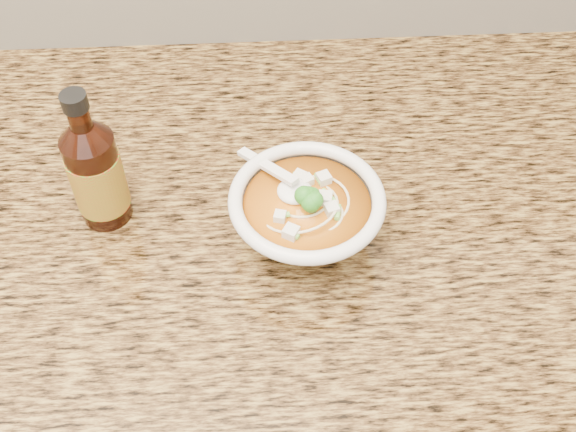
{
  "coord_description": "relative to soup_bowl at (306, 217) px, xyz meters",
  "views": [
    {
      "loc": [
        0.35,
        1.13,
        1.54
      ],
      "look_at": [
        0.37,
        1.62,
        0.94
      ],
      "focal_mm": 45.0,
      "sensor_mm": 36.0,
      "label": 1
    }
  ],
  "objects": [
    {
      "name": "cabinet",
      "position": [
        -0.39,
        0.05,
        -0.51
      ],
      "size": [
        4.0,
        0.65,
        0.86
      ],
      "primitive_type": "cube",
      "color": "#301D0E",
      "rests_on": "ground"
    },
    {
      "name": "soup_bowl",
      "position": [
        0.0,
        0.0,
        0.0
      ],
      "size": [
        0.17,
        0.17,
        0.09
      ],
      "rotation": [
        0.0,
        0.0,
        0.06
      ],
      "color": "white",
      "rests_on": "counter_slab"
    },
    {
      "name": "hot_sauce_bottle",
      "position": [
        -0.23,
        0.05,
        0.03
      ],
      "size": [
        0.07,
        0.07,
        0.18
      ],
      "rotation": [
        0.0,
        0.0,
        0.31
      ],
      "color": "black",
      "rests_on": "counter_slab"
    }
  ]
}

